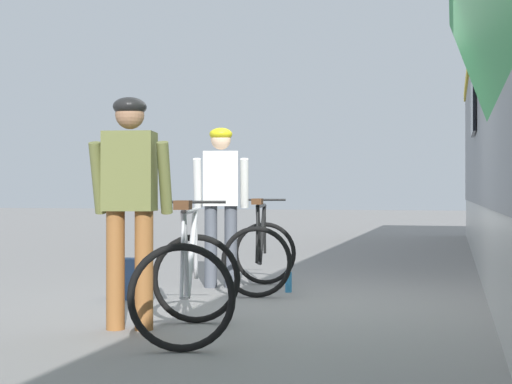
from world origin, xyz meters
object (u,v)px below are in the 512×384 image
object	(u,v)px
backpack_on_platform	(134,279)
water_bottle_by_the_backpack	(150,286)
bicycle_near_black	(261,253)
cyclist_far_in_olive	(130,191)
water_bottle_near_the_bikes	(288,282)
bicycle_far_silver	(189,281)
cyclist_near_in_white	(221,192)

from	to	relation	value
backpack_on_platform	water_bottle_by_the_backpack	size ratio (longest dim) A/B	1.85
bicycle_near_black	backpack_on_platform	xyz separation A→B (m)	(-1.03, -0.93, -0.20)
water_bottle_by_the_backpack	cyclist_far_in_olive	bearing A→B (deg)	-70.52
backpack_on_platform	water_bottle_near_the_bikes	xyz separation A→B (m)	(1.34, 0.90, -0.09)
bicycle_far_silver	water_bottle_by_the_backpack	world-z (taller)	bicycle_far_silver
bicycle_far_silver	backpack_on_platform	world-z (taller)	bicycle_far_silver
cyclist_far_in_olive	backpack_on_platform	distance (m)	1.76
bicycle_near_black	cyclist_far_in_olive	bearing A→B (deg)	-99.53
bicycle_near_black	water_bottle_by_the_backpack	distance (m)	1.24
cyclist_near_in_white	water_bottle_by_the_backpack	world-z (taller)	cyclist_near_in_white
backpack_on_platform	water_bottle_by_the_backpack	world-z (taller)	backpack_on_platform
cyclist_far_in_olive	water_bottle_by_the_backpack	xyz separation A→B (m)	(-0.56, 1.57, -0.95)
bicycle_near_black	backpack_on_platform	size ratio (longest dim) A/B	2.95
water_bottle_near_the_bikes	bicycle_near_black	bearing A→B (deg)	173.92
backpack_on_platform	water_bottle_near_the_bikes	bearing A→B (deg)	29.14
bicycle_near_black	backpack_on_platform	bearing A→B (deg)	-138.04
cyclist_near_in_white	water_bottle_near_the_bikes	xyz separation A→B (m)	(0.81, -0.17, -0.95)
cyclist_far_in_olive	bicycle_near_black	distance (m)	2.44
bicycle_near_black	backpack_on_platform	world-z (taller)	bicycle_near_black
cyclist_far_in_olive	water_bottle_near_the_bikes	size ratio (longest dim) A/B	8.30
cyclist_near_in_white	bicycle_far_silver	world-z (taller)	cyclist_near_in_white
bicycle_far_silver	water_bottle_near_the_bikes	xyz separation A→B (m)	(0.17, 2.40, -0.30)
bicycle_near_black	bicycle_far_silver	size ratio (longest dim) A/B	0.97
cyclist_far_in_olive	bicycle_far_silver	world-z (taller)	cyclist_far_in_olive
cyclist_far_in_olive	bicycle_near_black	size ratio (longest dim) A/B	1.49
cyclist_near_in_white	bicycle_far_silver	size ratio (longest dim) A/B	1.44
water_bottle_by_the_backpack	bicycle_far_silver	bearing A→B (deg)	-57.27
cyclist_near_in_white	water_bottle_near_the_bikes	size ratio (longest dim) A/B	8.30
bicycle_far_silver	backpack_on_platform	xyz separation A→B (m)	(-1.17, 1.51, -0.20)
cyclist_far_in_olive	bicycle_near_black	xyz separation A→B (m)	(0.39, 2.32, -0.65)
cyclist_far_in_olive	backpack_on_platform	xyz separation A→B (m)	(-0.64, 1.39, -0.85)
cyclist_far_in_olive	backpack_on_platform	bearing A→B (deg)	114.85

